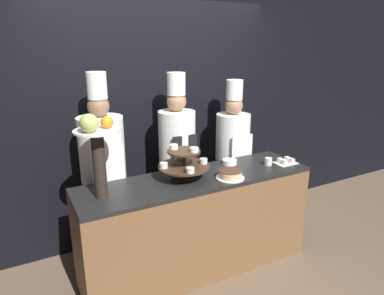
{
  "coord_description": "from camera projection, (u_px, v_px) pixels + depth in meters",
  "views": [
    {
      "loc": [
        -1.38,
        -2.19,
        2.09
      ],
      "look_at": [
        0.0,
        0.39,
        1.19
      ],
      "focal_mm": 32.0,
      "sensor_mm": 36.0,
      "label": 1
    }
  ],
  "objects": [
    {
      "name": "ground_plane",
      "position": [
        213.0,
        285.0,
        3.08
      ],
      "size": [
        14.0,
        14.0,
        0.0
      ],
      "primitive_type": "plane",
      "color": "brown"
    },
    {
      "name": "cake_square_tray",
      "position": [
        286.0,
        161.0,
        3.4
      ],
      "size": [
        0.22,
        0.16,
        0.05
      ],
      "color": "white",
      "rests_on": "buffet_counter"
    },
    {
      "name": "cake_round",
      "position": [
        230.0,
        175.0,
        3.02
      ],
      "size": [
        0.25,
        0.25,
        0.07
      ],
      "color": "white",
      "rests_on": "buffet_counter"
    },
    {
      "name": "buffet_counter",
      "position": [
        197.0,
        224.0,
        3.19
      ],
      "size": [
        2.16,
        0.59,
        0.94
      ],
      "color": "brown",
      "rests_on": "ground_plane"
    },
    {
      "name": "chef_left",
      "position": [
        103.0,
        167.0,
        3.11
      ],
      "size": [
        0.4,
        0.4,
        1.85
      ],
      "color": "black",
      "rests_on": "ground_plane"
    },
    {
      "name": "chef_center_left",
      "position": [
        177.0,
        154.0,
        3.44
      ],
      "size": [
        0.37,
        0.37,
        1.82
      ],
      "color": "#38332D",
      "rests_on": "ground_plane"
    },
    {
      "name": "tiered_stand",
      "position": [
        184.0,
        163.0,
        2.97
      ],
      "size": [
        0.45,
        0.45,
        0.3
      ],
      "color": "#3D2819",
      "rests_on": "buffet_counter"
    },
    {
      "name": "wall_back",
      "position": [
        158.0,
        110.0,
        3.64
      ],
      "size": [
        10.0,
        0.06,
        2.8
      ],
      "color": "black",
      "rests_on": "ground_plane"
    },
    {
      "name": "fruit_pedestal",
      "position": [
        97.0,
        145.0,
        2.52
      ],
      "size": [
        0.34,
        0.34,
        0.67
      ],
      "color": "#2D231E",
      "rests_on": "buffet_counter"
    },
    {
      "name": "serving_bowl_far",
      "position": [
        230.0,
        162.0,
        3.37
      ],
      "size": [
        0.14,
        0.14,
        0.15
      ],
      "color": "white",
      "rests_on": "buffet_counter"
    },
    {
      "name": "cup_white",
      "position": [
        268.0,
        162.0,
        3.34
      ],
      "size": [
        0.07,
        0.07,
        0.07
      ],
      "color": "white",
      "rests_on": "buffet_counter"
    },
    {
      "name": "chef_center_right",
      "position": [
        232.0,
        151.0,
        3.76
      ],
      "size": [
        0.37,
        0.37,
        1.72
      ],
      "color": "#28282D",
      "rests_on": "ground_plane"
    }
  ]
}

